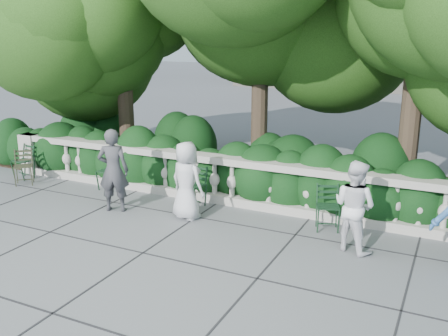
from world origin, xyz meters
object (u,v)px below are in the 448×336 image
at_px(chair_a, 20,180).
at_px(person_businessman, 187,181).
at_px(chair_f, 327,233).
at_px(chair_d, 190,208).
at_px(person_woman_grey, 113,170).
at_px(chair_b, 105,192).
at_px(chair_weathered, 24,186).
at_px(person_casual_man, 354,206).

distance_m(chair_a, person_businessman, 5.03).
bearing_deg(person_businessman, chair_f, -156.29).
height_order(chair_a, person_businessman, person_businessman).
distance_m(chair_d, person_businessman, 0.94).
distance_m(chair_d, person_woman_grey, 1.70).
height_order(chair_b, chair_weathered, same).
bearing_deg(chair_f, chair_b, 157.84).
height_order(chair_b, person_casual_man, person_casual_man).
height_order(chair_f, person_casual_man, person_casual_man).
relative_size(chair_f, person_businessman, 0.56).
height_order(chair_d, chair_weathered, same).
relative_size(chair_b, chair_d, 1.00).
distance_m(chair_b, chair_weathered, 2.00).
xyz_separation_m(chair_d, chair_weathered, (-4.19, -0.39, 0.00)).
height_order(chair_weathered, person_businessman, person_businessman).
relative_size(chair_f, chair_weathered, 1.00).
xyz_separation_m(chair_d, chair_f, (2.87, -0.07, 0.00)).
bearing_deg(person_woman_grey, chair_weathered, -29.35).
bearing_deg(person_woman_grey, person_casual_man, 160.25).
relative_size(chair_b, person_businessman, 0.56).
bearing_deg(chair_b, chair_f, 3.64).
distance_m(chair_weathered, person_casual_man, 7.63).
relative_size(chair_a, chair_f, 1.00).
distance_m(chair_d, chair_f, 2.87).
distance_m(chair_a, chair_f, 7.58).
distance_m(person_businessman, person_casual_man, 3.16).
xyz_separation_m(chair_b, chair_weathered, (-1.94, -0.50, 0.00)).
bearing_deg(person_businessman, chair_b, 0.22).
bearing_deg(chair_b, chair_a, -170.64).
bearing_deg(person_casual_man, person_woman_grey, 24.80).
height_order(chair_weathered, person_woman_grey, person_woman_grey).
bearing_deg(chair_b, chair_d, 2.83).
height_order(chair_d, person_woman_grey, person_woman_grey).
bearing_deg(chair_d, person_woman_grey, -139.73).
distance_m(chair_b, person_woman_grey, 1.56).
height_order(chair_f, person_woman_grey, person_woman_grey).
bearing_deg(chair_d, person_casual_man, -0.65).
height_order(chair_f, chair_weathered, same).
height_order(chair_a, chair_f, same).
distance_m(chair_a, chair_weathered, 0.62).
distance_m(chair_a, person_woman_grey, 3.62).
distance_m(chair_b, chair_f, 5.12).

